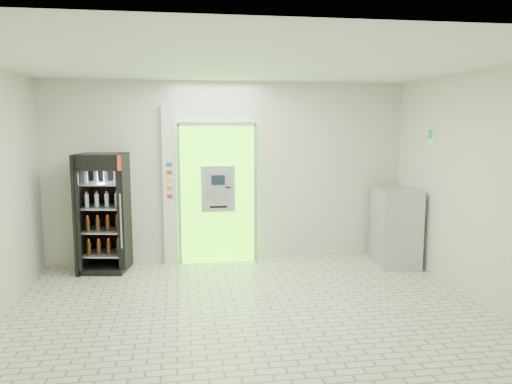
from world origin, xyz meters
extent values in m
plane|color=beige|center=(0.00, 0.00, 0.00)|extent=(6.00, 6.00, 0.00)
plane|color=beige|center=(0.00, 2.50, 1.50)|extent=(6.00, 0.00, 6.00)
plane|color=beige|center=(0.00, -2.50, 1.50)|extent=(6.00, 0.00, 6.00)
plane|color=beige|center=(3.00, 0.00, 1.50)|extent=(0.00, 5.00, 5.00)
plane|color=white|center=(0.00, 0.00, 3.00)|extent=(6.00, 6.00, 0.00)
cube|color=#53FC09|center=(-0.20, 2.43, 1.15)|extent=(1.20, 0.12, 2.30)
cube|color=gray|center=(-0.20, 2.36, 2.30)|extent=(1.28, 0.04, 0.06)
cube|color=gray|center=(-0.83, 2.36, 1.15)|extent=(0.04, 0.04, 2.30)
cube|color=gray|center=(0.43, 2.36, 1.15)|extent=(0.04, 0.04, 2.30)
cube|color=black|center=(-0.10, 2.38, 0.50)|extent=(0.62, 0.01, 0.67)
cube|color=black|center=(-0.54, 2.38, 1.98)|extent=(0.22, 0.01, 0.18)
cube|color=#A7AAAF|center=(-0.20, 2.32, 1.25)|extent=(0.55, 0.12, 0.75)
cube|color=black|center=(-0.20, 2.25, 1.40)|extent=(0.22, 0.01, 0.16)
cube|color=gray|center=(-0.20, 2.25, 1.12)|extent=(0.16, 0.01, 0.12)
cube|color=black|center=(-0.04, 2.25, 1.28)|extent=(0.09, 0.01, 0.02)
cube|color=black|center=(-0.20, 2.25, 0.96)|extent=(0.28, 0.01, 0.03)
cube|color=silver|center=(-0.98, 2.45, 1.30)|extent=(0.22, 0.10, 2.60)
cube|color=#193FB2|center=(-0.98, 2.40, 1.65)|extent=(0.09, 0.01, 0.06)
cube|color=red|center=(-0.98, 2.40, 1.52)|extent=(0.09, 0.01, 0.06)
cube|color=yellow|center=(-0.98, 2.40, 1.39)|extent=(0.09, 0.01, 0.06)
cube|color=orange|center=(-0.98, 2.40, 1.26)|extent=(0.09, 0.01, 0.06)
cube|color=red|center=(-0.98, 2.40, 1.13)|extent=(0.09, 0.01, 0.06)
cube|color=black|center=(-2.01, 2.18, 0.93)|extent=(0.79, 0.74, 1.85)
cube|color=black|center=(-2.01, 2.47, 0.93)|extent=(0.69, 0.17, 1.85)
cube|color=red|center=(-2.01, 1.86, 1.73)|extent=(0.67, 0.13, 0.22)
cube|color=white|center=(-2.01, 1.86, 1.73)|extent=(0.38, 0.07, 0.06)
cube|color=black|center=(-2.01, 2.18, 0.05)|extent=(0.79, 0.74, 0.09)
cylinder|color=gray|center=(-1.71, 1.84, 0.85)|extent=(0.03, 0.03, 0.83)
cube|color=gray|center=(-2.01, 2.18, 0.28)|extent=(0.67, 0.63, 0.02)
cube|color=gray|center=(-2.01, 2.18, 0.65)|extent=(0.67, 0.63, 0.02)
cube|color=gray|center=(-2.01, 2.18, 1.02)|extent=(0.67, 0.63, 0.02)
cube|color=gray|center=(-2.01, 2.18, 1.39)|extent=(0.67, 0.63, 0.02)
cube|color=#A7AAAF|center=(2.67, 1.85, 0.63)|extent=(0.76, 1.02, 1.26)
cube|color=gray|center=(2.36, 1.85, 0.69)|extent=(0.13, 0.92, 0.01)
cube|color=white|center=(2.99, 1.40, 2.12)|extent=(0.02, 0.22, 0.26)
cube|color=#0B803F|center=(2.98, 1.40, 2.15)|extent=(0.00, 0.14, 0.14)
camera|label=1|loc=(-0.81, -5.75, 2.33)|focal=35.00mm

